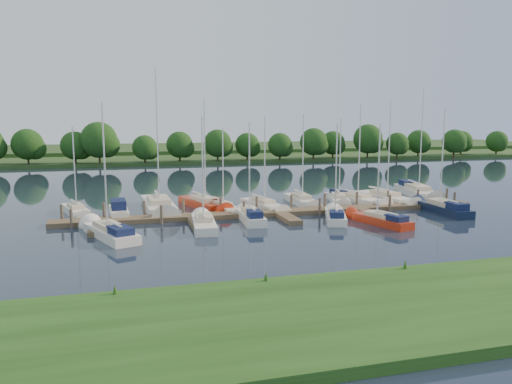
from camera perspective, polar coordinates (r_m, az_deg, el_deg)
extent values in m
plane|color=#182431|center=(39.06, 6.13, -4.73)|extent=(260.00, 260.00, 0.00)
cube|color=#1E4313|center=(25.38, 19.62, -11.90)|extent=(90.00, 10.00, 0.50)
cube|color=#4C3B2B|center=(46.40, 2.56, -2.34)|extent=(40.00, 2.00, 0.40)
cube|color=#4C3B2B|center=(41.39, -17.76, -4.06)|extent=(1.20, 4.00, 0.40)
cube|color=#4C3B2B|center=(41.75, -6.71, -3.61)|extent=(1.20, 4.00, 0.40)
cube|color=#4C3B2B|center=(43.60, 3.76, -3.05)|extent=(1.20, 4.00, 0.40)
cube|color=#4C3B2B|center=(46.77, 13.08, -2.47)|extent=(1.20, 4.00, 0.40)
cube|color=#4C3B2B|center=(51.01, 21.03, -1.92)|extent=(1.20, 4.00, 0.40)
cylinder|color=#473D33|center=(45.76, -21.31, -2.56)|extent=(0.24, 0.24, 2.00)
cylinder|color=#473D33|center=(45.50, -16.98, -2.41)|extent=(0.24, 0.24, 2.00)
cylinder|color=#473D33|center=(45.51, -12.63, -2.24)|extent=(0.24, 0.24, 2.00)
cylinder|color=#473D33|center=(45.77, -8.30, -2.06)|extent=(0.24, 0.24, 2.00)
cylinder|color=#473D33|center=(46.30, -4.05, -1.88)|extent=(0.24, 0.24, 2.00)
cylinder|color=#473D33|center=(47.07, 0.08, -1.68)|extent=(0.24, 0.24, 2.00)
cylinder|color=#473D33|center=(48.08, 4.05, -1.49)|extent=(0.24, 0.24, 2.00)
cylinder|color=#473D33|center=(49.31, 7.85, -1.30)|extent=(0.24, 0.24, 2.00)
cylinder|color=#473D33|center=(50.75, 11.44, -1.12)|extent=(0.24, 0.24, 2.00)
cylinder|color=#473D33|center=(52.37, 14.83, -0.94)|extent=(0.24, 0.24, 2.00)
cylinder|color=#473D33|center=(54.17, 18.00, -0.77)|extent=(0.24, 0.24, 2.00)
cylinder|color=#473D33|center=(56.12, 20.96, -0.60)|extent=(0.24, 0.24, 2.00)
cylinder|color=#473D33|center=(43.11, -20.34, -3.15)|extent=(0.24, 0.24, 2.00)
cylinder|color=#473D33|center=(43.03, -10.75, -2.79)|extent=(0.24, 0.24, 2.00)
cylinder|color=#473D33|center=(44.13, -1.38, -2.37)|extent=(0.24, 0.24, 2.00)
cylinder|color=#473D33|center=(46.35, 7.30, -1.91)|extent=(0.24, 0.24, 2.00)
cylinder|color=#473D33|center=(49.51, 15.03, -1.47)|extent=(0.24, 0.24, 2.00)
cylinder|color=#473D33|center=(53.47, 21.72, -1.07)|extent=(0.24, 0.24, 2.00)
cube|color=#29441A|center=(111.62, -7.97, 3.93)|extent=(180.00, 30.00, 0.60)
cube|color=#315625|center=(136.37, -9.30, 4.87)|extent=(220.00, 40.00, 1.40)
cylinder|color=#38281C|center=(99.64, -24.89, 3.28)|extent=(0.36, 0.36, 2.60)
sphere|color=#133C10|center=(99.45, -25.00, 5.11)|extent=(6.08, 6.08, 6.08)
sphere|color=#133C10|center=(99.48, -24.21, 4.66)|extent=(4.34, 4.34, 4.34)
cylinder|color=#38281C|center=(98.25, -20.95, 3.35)|extent=(0.36, 0.36, 2.27)
sphere|color=#133C10|center=(98.08, -21.04, 4.96)|extent=(5.30, 5.30, 5.30)
sphere|color=#133C10|center=(98.21, -20.34, 4.56)|extent=(3.78, 3.78, 3.78)
cylinder|color=#38281C|center=(98.66, -16.52, 3.58)|extent=(0.36, 0.36, 2.29)
sphere|color=#133C10|center=(98.48, -16.58, 5.21)|extent=(5.35, 5.35, 5.35)
sphere|color=#133C10|center=(98.70, -15.90, 4.80)|extent=(3.82, 3.82, 3.82)
cylinder|color=#38281C|center=(97.80, -12.34, 3.87)|extent=(0.36, 0.36, 2.88)
sphere|color=#133C10|center=(97.60, -12.41, 5.92)|extent=(6.71, 6.71, 6.71)
sphere|color=#133C10|center=(97.92, -11.55, 5.40)|extent=(4.80, 4.80, 4.80)
cylinder|color=#38281C|center=(97.56, -8.65, 3.70)|extent=(0.36, 0.36, 2.00)
sphere|color=#133C10|center=(97.39, -8.68, 5.13)|extent=(4.67, 4.67, 4.67)
sphere|color=#133C10|center=(97.75, -8.10, 4.76)|extent=(3.33, 3.33, 3.33)
cylinder|color=#38281C|center=(101.04, -5.46, 4.08)|extent=(0.36, 0.36, 2.58)
sphere|color=#133C10|center=(100.85, -5.49, 5.87)|extent=(6.03, 6.03, 6.03)
sphere|color=#133C10|center=(101.32, -4.78, 5.40)|extent=(4.31, 4.31, 4.31)
cylinder|color=#38281C|center=(98.52, -1.57, 4.01)|extent=(0.36, 0.36, 2.60)
sphere|color=#133C10|center=(98.33, -1.57, 5.85)|extent=(6.06, 6.06, 6.06)
sphere|color=#133C10|center=(98.88, -0.86, 5.37)|extent=(4.33, 4.33, 4.33)
cylinder|color=#38281C|center=(101.45, 2.51, 4.20)|extent=(0.36, 0.36, 2.85)
sphere|color=#133C10|center=(101.25, 2.53, 6.16)|extent=(6.64, 6.64, 6.64)
sphere|color=#133C10|center=(101.92, 3.25, 5.64)|extent=(4.74, 4.74, 4.74)
cylinder|color=#38281C|center=(104.01, 5.62, 4.22)|extent=(0.36, 0.36, 2.67)
sphere|color=#133C10|center=(103.82, 5.65, 6.02)|extent=(6.23, 6.23, 6.23)
sphere|color=#133C10|center=(104.53, 6.29, 5.54)|extent=(4.45, 4.45, 4.45)
cylinder|color=#38281C|center=(105.73, 9.48, 4.18)|extent=(0.36, 0.36, 2.54)
sphere|color=#133C10|center=(105.56, 9.52, 5.87)|extent=(5.94, 5.94, 5.94)
sphere|color=#133C10|center=(106.31, 10.09, 5.41)|extent=(4.24, 4.24, 4.24)
cylinder|color=#38281C|center=(108.14, 12.18, 4.26)|extent=(0.36, 0.36, 2.76)
sphere|color=#133C10|center=(107.96, 12.24, 6.04)|extent=(6.44, 6.44, 6.44)
sphere|color=#133C10|center=(108.81, 12.82, 5.56)|extent=(4.60, 4.60, 4.60)
cylinder|color=#38281C|center=(112.63, 14.87, 4.20)|extent=(0.36, 0.36, 2.29)
sphere|color=#133C10|center=(112.47, 14.92, 5.62)|extent=(5.33, 5.33, 5.33)
sphere|color=#133C10|center=(113.25, 15.36, 5.23)|extent=(3.81, 3.81, 3.81)
cylinder|color=#38281C|center=(116.00, 18.65, 4.20)|extent=(0.36, 0.36, 2.44)
sphere|color=#133C10|center=(115.85, 18.72, 5.67)|extent=(5.70, 5.70, 5.70)
sphere|color=#133C10|center=(116.73, 19.14, 5.26)|extent=(4.07, 4.07, 4.07)
cylinder|color=#38281C|center=(120.91, 20.22, 4.27)|extent=(0.36, 0.36, 2.43)
sphere|color=#133C10|center=(120.76, 20.30, 5.68)|extent=(5.68, 5.68, 5.68)
sphere|color=#133C10|center=(121.66, 20.69, 5.29)|extent=(4.06, 4.06, 4.06)
cylinder|color=#38281C|center=(122.49, 23.37, 4.12)|extent=(0.36, 0.36, 2.31)
sphere|color=#133C10|center=(122.34, 23.45, 5.43)|extent=(5.39, 5.39, 5.39)
sphere|color=#133C10|center=(123.25, 23.79, 5.07)|extent=(3.85, 3.85, 3.85)
cylinder|color=#38281C|center=(127.96, 25.89, 4.21)|extent=(0.36, 0.36, 2.73)
sphere|color=#133C10|center=(127.81, 25.99, 5.70)|extent=(6.37, 6.37, 6.37)
sphere|color=#133C10|center=(128.89, 26.36, 5.29)|extent=(4.55, 4.55, 4.55)
cube|color=white|center=(49.75, -19.92, -2.17)|extent=(3.08, 5.79, 0.95)
cone|color=white|center=(47.07, -19.23, -2.72)|extent=(1.30, 2.09, 0.78)
cube|color=beige|center=(49.38, -19.89, -1.56)|extent=(1.83, 2.74, 0.43)
cylinder|color=silver|center=(48.65, -20.04, 2.61)|extent=(0.12, 0.12, 7.52)
cylinder|color=silver|center=(50.14, -20.11, -1.03)|extent=(0.81, 2.43, 0.10)
cylinder|color=white|center=(50.14, -20.11, -1.03)|extent=(0.82, 2.19, 0.20)
cube|color=white|center=(47.50, -15.40, -2.45)|extent=(1.86, 4.89, 1.06)
cone|color=white|center=(45.15, -15.23, -3.00)|extent=(0.87, 1.48, 0.79)
cube|color=#131D43|center=(47.35, -15.44, -1.43)|extent=(1.42, 2.71, 0.96)
cube|color=white|center=(50.19, -11.10, -1.73)|extent=(2.97, 9.47, 1.23)
cone|color=white|center=(45.60, -10.46, -2.73)|extent=(1.43, 3.33, 1.31)
cube|color=beige|center=(49.59, -11.07, -0.91)|extent=(2.12, 4.29, 0.56)
cylinder|color=silver|center=(48.52, -11.21, 6.21)|extent=(0.12, 0.12, 12.67)
cylinder|color=silver|center=(50.91, -11.26, -0.17)|extent=(0.25, 4.22, 0.10)
cylinder|color=white|center=(50.91, -11.26, -0.17)|extent=(0.34, 3.76, 0.20)
cube|color=#AF2810|center=(50.61, -6.16, -1.54)|extent=(4.10, 7.69, 1.12)
cone|color=#AF2810|center=(47.35, -4.22, -2.20)|extent=(1.73, 2.78, 1.04)
cube|color=beige|center=(50.16, -5.99, -0.80)|extent=(2.44, 3.64, 0.51)
cylinder|color=silver|center=(49.29, -5.89, 4.71)|extent=(0.12, 0.12, 10.00)
cylinder|color=silver|center=(51.09, -6.54, -0.18)|extent=(1.05, 3.22, 0.10)
cylinder|color=white|center=(51.09, -6.54, -0.18)|extent=(1.04, 2.90, 0.20)
cube|color=white|center=(48.45, -4.04, -1.96)|extent=(2.93, 5.70, 0.96)
cone|color=white|center=(46.05, -2.52, -2.49)|extent=(1.25, 2.05, 0.77)
cube|color=beige|center=(48.10, -3.90, -1.32)|extent=(1.76, 2.69, 0.44)
cube|color=maroon|center=(49.69, -4.84, -0.91)|extent=(1.47, 1.87, 0.48)
cylinder|color=silver|center=(47.39, -3.80, 2.90)|extent=(0.12, 0.12, 7.41)
cylinder|color=silver|center=(48.77, -4.34, -0.77)|extent=(0.75, 2.41, 0.10)
cylinder|color=white|center=(48.77, -4.34, -0.77)|extent=(0.77, 2.17, 0.20)
cube|color=white|center=(49.62, 0.64, -1.69)|extent=(3.16, 6.43, 1.00)
cone|color=white|center=(46.99, 2.50, -2.27)|extent=(1.36, 2.31, 0.87)
cube|color=beige|center=(49.25, 0.81, -1.03)|extent=(1.93, 3.02, 0.46)
cylinder|color=silver|center=(48.48, 1.01, 3.64)|extent=(0.12, 0.12, 8.36)
cylinder|color=silver|center=(49.99, 0.29, -0.46)|extent=(0.76, 2.73, 0.10)
cylinder|color=white|center=(49.99, 0.29, -0.46)|extent=(0.78, 2.45, 0.20)
cube|color=white|center=(52.73, 5.09, -1.12)|extent=(1.91, 6.41, 1.03)
cone|color=white|center=(49.77, 6.29, -1.71)|extent=(0.93, 2.25, 0.89)
cube|color=beige|center=(52.33, 5.21, -0.48)|extent=(1.39, 2.89, 0.47)
cylinder|color=silver|center=(51.55, 5.39, 4.04)|extent=(0.12, 0.12, 8.60)
cylinder|color=silver|center=(53.16, 4.88, 0.07)|extent=(0.15, 2.87, 0.10)
cylinder|color=white|center=(53.16, 4.88, 0.07)|extent=(0.25, 2.55, 0.20)
cube|color=white|center=(54.08, 9.39, -0.96)|extent=(3.45, 6.33, 0.95)
cone|color=white|center=(51.10, 9.81, -1.52)|extent=(1.45, 2.29, 0.85)
cube|color=beige|center=(53.69, 9.44, -0.40)|extent=(2.04, 3.00, 0.43)
cylinder|color=silver|center=(52.93, 9.59, 3.82)|extent=(0.12, 0.12, 8.24)
cylinder|color=silver|center=(54.54, 9.33, 0.11)|extent=(0.91, 2.65, 0.10)
cylinder|color=white|center=(54.54, 9.33, 0.11)|extent=(0.92, 2.39, 0.20)
cube|color=white|center=(54.46, 11.04, -0.94)|extent=(4.06, 7.38, 0.98)
cone|color=white|center=(52.00, 13.76, -1.47)|extent=(1.70, 2.68, 1.00)
cube|color=beige|center=(54.12, 11.32, -0.36)|extent=(2.40, 3.50, 0.45)
cube|color=#131D43|center=(55.79, 9.65, 0.04)|extent=(1.98, 2.46, 0.49)
cylinder|color=silver|center=(53.37, 11.73, 4.56)|extent=(0.12, 0.12, 9.60)
cylinder|color=silver|center=(54.83, 10.56, 0.15)|extent=(1.07, 3.08, 0.10)
cylinder|color=white|center=(54.83, 10.56, 0.15)|extent=(1.05, 2.77, 0.20)
cube|color=white|center=(55.57, 14.26, -0.86)|extent=(3.46, 7.56, 1.16)
cone|color=white|center=(52.91, 16.84, -1.42)|extent=(1.51, 2.71, 1.02)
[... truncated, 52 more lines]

